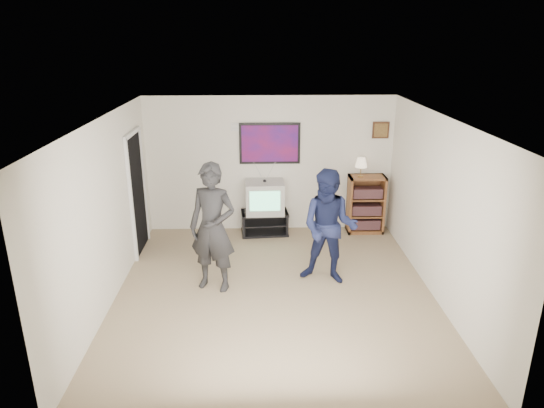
{
  "coord_description": "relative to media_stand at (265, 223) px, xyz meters",
  "views": [
    {
      "loc": [
        -0.23,
        -6.11,
        3.51
      ],
      "look_at": [
        -0.02,
        0.6,
        1.15
      ],
      "focal_mm": 32.0,
      "sensor_mm": 36.0,
      "label": 1
    }
  ],
  "objects": [
    {
      "name": "controller_left",
      "position": [
        -0.73,
        -1.83,
        1.04
      ],
      "size": [
        0.05,
        0.11,
        0.03
      ],
      "primitive_type": "cube",
      "rotation": [
        0.0,
        0.0,
        -0.12
      ],
      "color": "white",
      "rests_on": "person_tall"
    },
    {
      "name": "room_shell",
      "position": [
        0.1,
        -1.88,
        1.04
      ],
      "size": [
        4.51,
        5.0,
        2.51
      ],
      "color": "#947A5E",
      "rests_on": "ground"
    },
    {
      "name": "bookshelf",
      "position": [
        1.87,
        0.05,
        0.33
      ],
      "size": [
        0.66,
        0.38,
        1.08
      ],
      "primitive_type": null,
      "color": "brown",
      "rests_on": "room_shell"
    },
    {
      "name": "air_vent",
      "position": [
        -0.45,
        0.25,
        1.74
      ],
      "size": [
        0.28,
        0.02,
        0.14
      ],
      "primitive_type": "cube",
      "color": "white",
      "rests_on": "room_shell"
    },
    {
      "name": "crt_television",
      "position": [
        0.0,
        0.0,
        0.5
      ],
      "size": [
        0.7,
        0.6,
        0.58
      ],
      "primitive_type": null,
      "rotation": [
        0.0,
        0.0,
        0.03
      ],
      "color": "#AEAEA8",
      "rests_on": "media_stand"
    },
    {
      "name": "media_stand",
      "position": [
        0.0,
        0.0,
        0.0
      ],
      "size": [
        0.89,
        0.54,
        0.43
      ],
      "rotation": [
        0.0,
        0.0,
        0.08
      ],
      "color": "black",
      "rests_on": "room_shell"
    },
    {
      "name": "table_lamp",
      "position": [
        1.74,
        0.03,
        1.04
      ],
      "size": [
        0.22,
        0.22,
        0.35
      ],
      "primitive_type": null,
      "color": "#FFE6C1",
      "rests_on": "bookshelf"
    },
    {
      "name": "poster",
      "position": [
        0.1,
        0.25,
        1.44
      ],
      "size": [
        1.1,
        0.03,
        0.75
      ],
      "primitive_type": "cube",
      "color": "black",
      "rests_on": "room_shell"
    },
    {
      "name": "person_short",
      "position": [
        0.91,
        -1.86,
        0.65
      ],
      "size": [
        1.0,
        0.88,
        1.72
      ],
      "primitive_type": "imported",
      "rotation": [
        0.0,
        0.0,
        -0.32
      ],
      "color": "#181E43",
      "rests_on": "room_shell"
    },
    {
      "name": "person_tall",
      "position": [
        -0.76,
        -2.0,
        0.72
      ],
      "size": [
        0.79,
        0.64,
        1.87
      ],
      "primitive_type": "imported",
      "rotation": [
        0.0,
        0.0,
        -0.32
      ],
      "color": "black",
      "rests_on": "room_shell"
    },
    {
      "name": "doorway",
      "position": [
        -2.13,
        -0.63,
        0.79
      ],
      "size": [
        0.03,
        0.85,
        2.0
      ],
      "primitive_type": "cube",
      "color": "black",
      "rests_on": "room_shell"
    },
    {
      "name": "controller_right",
      "position": [
        0.91,
        -1.58,
        0.89
      ],
      "size": [
        0.08,
        0.13,
        0.04
      ],
      "primitive_type": "cube",
      "rotation": [
        0.0,
        0.0,
        0.36
      ],
      "color": "white",
      "rests_on": "person_short"
    },
    {
      "name": "small_picture",
      "position": [
        2.1,
        0.25,
        1.67
      ],
      "size": [
        0.3,
        0.03,
        0.3
      ],
      "primitive_type": "cube",
      "color": "#3C2213",
      "rests_on": "room_shell"
    }
  ]
}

